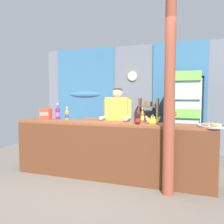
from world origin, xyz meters
TOP-DOWN VIEW (x-y plane):
  - ground_plane at (0.00, 1.05)m, footprint 6.92×6.92m
  - back_wall_curtained at (-0.04, 2.67)m, footprint 5.22×0.22m
  - stall_counter at (0.09, 0.27)m, footprint 3.41×0.47m
  - timber_post at (1.11, 0.05)m, footprint 0.19×0.16m
  - drink_fridge at (1.35, 2.04)m, footprint 0.67×0.63m
  - bottle_shelf_rack at (0.46, 2.33)m, footprint 0.48×0.28m
  - plastic_lawn_chair at (-0.99, 1.89)m, footprint 0.55×0.55m
  - shopkeeper at (0.11, 0.82)m, footprint 0.54×0.42m
  - soda_bottle_grape_soda at (-1.00, 0.52)m, footprint 0.09×0.09m
  - soda_bottle_orange_soda at (-0.77, 0.46)m, footprint 0.07×0.07m
  - soda_bottle_cola at (0.61, 0.27)m, footprint 0.08×0.08m
  - soda_bottle_iced_tea at (0.64, 0.51)m, footprint 0.06×0.06m
  - snack_box_crackers at (-1.21, 0.44)m, footprint 0.21×0.12m
  - pastry_tray at (1.73, 0.31)m, footprint 0.44×0.44m
  - banana_bunch at (0.84, 0.37)m, footprint 0.28×0.06m

SIDE VIEW (x-z plane):
  - ground_plane at x=0.00m, z-range 0.00..0.00m
  - plastic_lawn_chair at x=-0.99m, z-range 0.06..0.92m
  - stall_counter at x=0.09m, z-range 0.10..1.08m
  - bottle_shelf_rack at x=0.46m, z-range 0.02..1.39m
  - pastry_tray at x=1.73m, z-range 0.96..1.03m
  - shopkeeper at x=0.11m, z-range 0.21..1.79m
  - banana_bunch at x=0.84m, z-range 0.96..1.12m
  - drink_fridge at x=1.35m, z-range 0.08..2.03m
  - soda_bottle_cola at x=0.61m, z-range 0.96..1.18m
  - soda_bottle_orange_soda at x=-0.77m, z-range 0.96..1.20m
  - soda_bottle_iced_tea at x=0.64m, z-range 0.96..1.21m
  - snack_box_crackers at x=-1.21m, z-range 0.98..1.19m
  - soda_bottle_grape_soda at x=-1.00m, z-range 0.95..1.26m
  - timber_post at x=1.11m, z-range -0.06..2.69m
  - back_wall_curtained at x=-0.04m, z-range 0.03..2.78m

